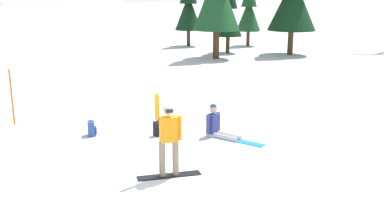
# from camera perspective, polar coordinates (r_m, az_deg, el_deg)

# --- Properties ---
(ground_plane) EXTENTS (800.00, 800.00, 0.00)m
(ground_plane) POSITION_cam_1_polar(r_m,az_deg,el_deg) (10.77, -4.17, -8.85)
(ground_plane) COLOR silver
(snowboarder_foreground) EXTENTS (1.54, 0.59, 2.01)m
(snowboarder_foreground) POSITION_cam_1_polar(r_m,az_deg,el_deg) (10.58, -2.94, -3.75)
(snowboarder_foreground) COLOR black
(snowboarder_foreground) RESTS_ON ground_plane
(snowboarder_midground) EXTENTS (1.63, 1.42, 0.99)m
(snowboarder_midground) POSITION_cam_1_polar(r_m,az_deg,el_deg) (13.59, 3.28, -2.22)
(snowboarder_midground) COLOR #B7B7BC
(snowboarder_midground) RESTS_ON ground_plane
(backpack_blue) EXTENTS (0.31, 0.35, 0.47)m
(backpack_blue) POSITION_cam_1_polar(r_m,az_deg,el_deg) (14.04, -12.45, -2.53)
(backpack_blue) COLOR #2D4C9E
(backpack_blue) RESTS_ON ground_plane
(backpack_black) EXTENTS (0.38, 0.38, 0.47)m
(backpack_black) POSITION_cam_1_polar(r_m,az_deg,el_deg) (13.76, -4.12, -2.57)
(backpack_black) COLOR black
(backpack_black) RESTS_ON ground_plane
(trail_marker_pole) EXTENTS (0.06, 0.06, 1.82)m
(trail_marker_pole) POSITION_cam_1_polar(r_m,az_deg,el_deg) (15.73, -21.60, 1.25)
(trail_marker_pole) COLOR orange
(trail_marker_pole) RESTS_ON ground_plane
(pine_tree_short) EXTENTS (1.89, 1.89, 5.21)m
(pine_tree_short) POSITION_cam_1_polar(r_m,az_deg,el_deg) (31.19, 4.57, 12.06)
(pine_tree_short) COLOR #472D19
(pine_tree_short) RESTS_ON ground_plane
(pine_tree_twin) EXTENTS (2.03, 2.03, 5.56)m
(pine_tree_twin) POSITION_cam_1_polar(r_m,az_deg,el_deg) (34.79, -0.45, 12.70)
(pine_tree_twin) COLOR #472D19
(pine_tree_twin) RESTS_ON ground_plane
(pine_tree_leaning) EXTENTS (1.84, 1.84, 5.15)m
(pine_tree_leaning) POSITION_cam_1_polar(r_m,az_deg,el_deg) (35.26, 7.13, 12.25)
(pine_tree_leaning) COLOR #472D19
(pine_tree_leaning) RESTS_ON ground_plane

